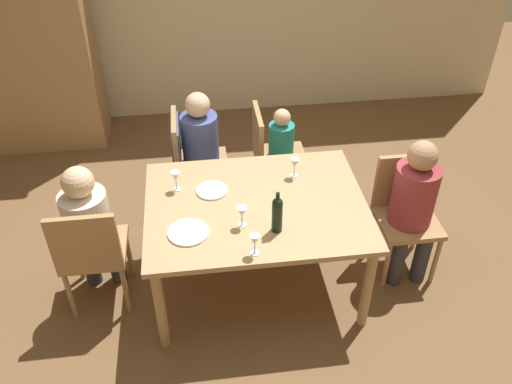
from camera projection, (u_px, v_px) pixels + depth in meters
ground_plane at (256, 279)px, 4.13m from camera, size 10.00×10.00×0.00m
armoire_cabinet at (32, 40)px, 5.10m from camera, size 1.18×0.62×2.18m
dining_table at (256, 213)px, 3.72m from camera, size 1.52×1.16×0.75m
chair_far_left at (186, 152)px, 4.48m from camera, size 0.45×0.44×0.92m
chair_right_end at (405, 207)px, 3.99m from camera, size 0.44×0.44×0.92m
chair_left_end at (91, 250)px, 3.62m from camera, size 0.44×0.44×0.92m
chair_far_right at (271, 152)px, 4.59m from camera, size 0.44×0.44×0.92m
person_woman_host at (204, 145)px, 4.46m from camera, size 0.35×0.30×1.13m
person_man_bearded at (414, 202)px, 3.82m from camera, size 0.32×0.36×1.16m
person_man_guest at (90, 225)px, 3.63m from camera, size 0.31×0.36×1.15m
person_child_small at (284, 148)px, 4.58m from camera, size 0.25×0.22×0.94m
wine_bottle_tall_green at (277, 213)px, 3.37m from camera, size 0.07×0.07×0.30m
wine_glass_near_left at (295, 164)px, 3.87m from camera, size 0.07×0.07×0.15m
wine_glass_centre at (176, 177)px, 3.74m from camera, size 0.07×0.07×0.15m
wine_glass_near_right at (242, 213)px, 3.43m from camera, size 0.07×0.07×0.15m
wine_glass_far at (255, 241)px, 3.22m from camera, size 0.07×0.07×0.15m
dinner_plate_host at (212, 190)px, 3.78m from camera, size 0.22×0.22×0.01m
dinner_plate_guest_left at (188, 232)px, 3.43m from camera, size 0.27×0.27×0.01m
handbag at (317, 187)px, 4.89m from camera, size 0.15×0.29×0.22m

